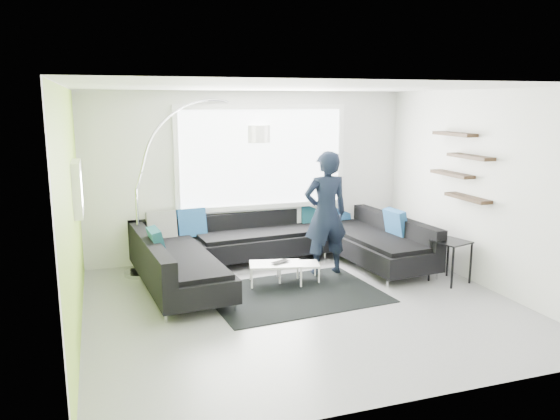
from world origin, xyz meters
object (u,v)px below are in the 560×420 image
object	(u,v)px
sectional_sofa	(281,249)
laptop	(282,263)
arc_lamp	(136,189)
coffee_table	(287,272)
side_table	(450,262)
person	(326,213)

from	to	relation	value
sectional_sofa	laptop	bearing A→B (deg)	-111.60
laptop	arc_lamp	bearing A→B (deg)	124.32
coffee_table	arc_lamp	xyz separation A→B (m)	(-2.03, 1.06, 1.18)
sectional_sofa	arc_lamp	world-z (taller)	arc_lamp
arc_lamp	laptop	bearing A→B (deg)	-44.75
arc_lamp	side_table	xyz separation A→B (m)	(4.31, -1.82, -1.02)
person	laptop	world-z (taller)	person
side_table	person	bearing A→B (deg)	148.23
sectional_sofa	coffee_table	distance (m)	0.48
side_table	laptop	distance (m)	2.47
side_table	laptop	xyz separation A→B (m)	(-2.37, 0.70, 0.01)
coffee_table	laptop	distance (m)	0.20
arc_lamp	person	bearing A→B (deg)	-31.80
person	sectional_sofa	bearing A→B (deg)	-15.23
coffee_table	laptop	xyz separation A→B (m)	(-0.09, -0.06, 0.17)
sectional_sofa	person	bearing A→B (deg)	-21.18
side_table	laptop	world-z (taller)	side_table
sectional_sofa	arc_lamp	distance (m)	2.37
arc_lamp	sectional_sofa	bearing A→B (deg)	-32.15
arc_lamp	side_table	bearing A→B (deg)	-37.55
side_table	person	distance (m)	1.96
side_table	coffee_table	bearing A→B (deg)	161.63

